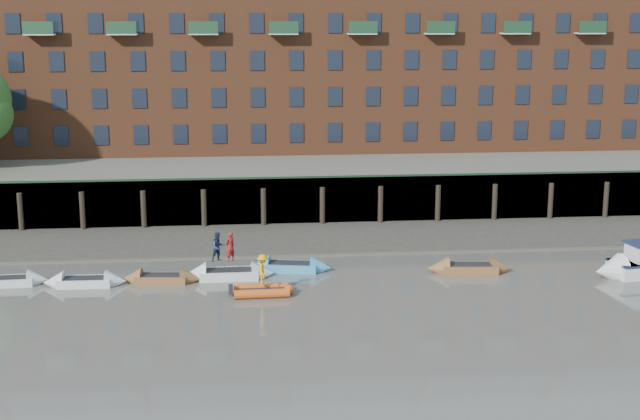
{
  "coord_description": "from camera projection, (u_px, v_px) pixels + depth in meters",
  "views": [
    {
      "loc": [
        -3.92,
        -37.08,
        14.08
      ],
      "look_at": [
        0.88,
        12.0,
        3.2
      ],
      "focal_mm": 50.0,
      "sensor_mm": 36.0,
      "label": 1
    }
  ],
  "objects": [
    {
      "name": "motor_launch",
      "position": [
        637.0,
        265.0,
        48.8
      ],
      "size": [
        6.05,
        2.84,
        2.4
      ],
      "rotation": [
        0.0,
        0.0,
        3.31
      ],
      "color": "silver",
      "rests_on": "ground"
    },
    {
      "name": "ground",
      "position": [
        327.0,
        339.0,
        39.45
      ],
      "size": [
        220.0,
        220.0,
        0.0
      ],
      "primitive_type": "plane",
      "color": "#5C574F",
      "rests_on": "ground"
    },
    {
      "name": "person_rower_a",
      "position": [
        230.0,
        247.0,
        48.12
      ],
      "size": [
        0.71,
        0.68,
        1.64
      ],
      "primitive_type": "imported",
      "rotation": [
        0.0,
        0.0,
        3.83
      ],
      "color": "maroon",
      "rests_on": "rowboat_3"
    },
    {
      "name": "rowboat_0",
      "position": [
        7.0,
        281.0,
        47.2
      ],
      "size": [
        4.28,
        1.5,
        1.22
      ],
      "rotation": [
        0.0,
        0.0,
        0.07
      ],
      "color": "silver",
      "rests_on": "ground"
    },
    {
      "name": "rowboat_6",
      "position": [
        469.0,
        268.0,
        49.52
      ],
      "size": [
        4.8,
        1.77,
        1.36
      ],
      "rotation": [
        0.0,
        0.0,
        -0.09
      ],
      "color": "brown",
      "rests_on": "ground"
    },
    {
      "name": "river_wall",
      "position": [
        292.0,
        201.0,
        60.85
      ],
      "size": [
        110.0,
        1.23,
        3.3
      ],
      "color": "#2D2A26",
      "rests_on": "ground"
    },
    {
      "name": "apartment_terrace",
      "position": [
        279.0,
        30.0,
        72.64
      ],
      "size": [
        80.6,
        15.56,
        20.98
      ],
      "color": "brown",
      "rests_on": "bank_terrace"
    },
    {
      "name": "foreshore",
      "position": [
        297.0,
        239.0,
        56.94
      ],
      "size": [
        110.0,
        8.0,
        0.5
      ],
      "primitive_type": "cube",
      "color": "#3D382F",
      "rests_on": "ground"
    },
    {
      "name": "rowboat_4",
      "position": [
        290.0,
        267.0,
        49.84
      ],
      "size": [
        4.84,
        2.2,
        1.36
      ],
      "rotation": [
        0.0,
        0.0,
        -0.19
      ],
      "color": "#3C94C2",
      "rests_on": "ground"
    },
    {
      "name": "rowboat_3",
      "position": [
        229.0,
        274.0,
        48.38
      ],
      "size": [
        4.92,
        1.47,
        1.42
      ],
      "rotation": [
        0.0,
        0.0,
        0.01
      ],
      "color": "silver",
      "rests_on": "ground"
    },
    {
      "name": "rowboat_2",
      "position": [
        161.0,
        279.0,
        47.68
      ],
      "size": [
        4.3,
        1.59,
        1.22
      ],
      "rotation": [
        0.0,
        0.0,
        -0.09
      ],
      "color": "brown",
      "rests_on": "ground"
    },
    {
      "name": "person_rib_crew",
      "position": [
        263.0,
        270.0,
        45.3
      ],
      "size": [
        0.63,
        1.08,
        1.66
      ],
      "primitive_type": "imported",
      "rotation": [
        0.0,
        0.0,
        1.56
      ],
      "color": "orange",
      "rests_on": "rib_tender"
    },
    {
      "name": "person_rower_b",
      "position": [
        218.0,
        247.0,
        48.15
      ],
      "size": [
        0.97,
        0.9,
        1.61
      ],
      "primitive_type": "imported",
      "rotation": [
        0.0,
        0.0,
        0.48
      ],
      "color": "#19233F",
      "rests_on": "rowboat_3"
    },
    {
      "name": "rowboat_1",
      "position": [
        85.0,
        282.0,
        47.09
      ],
      "size": [
        4.36,
        1.35,
        1.26
      ],
      "rotation": [
        0.0,
        0.0,
        -0.02
      ],
      "color": "silver",
      "rests_on": "ground"
    },
    {
      "name": "bank_terrace",
      "position": [
        281.0,
        167.0,
        74.09
      ],
      "size": [
        110.0,
        28.0,
        3.2
      ],
      "primitive_type": "cube",
      "color": "#5E594D",
      "rests_on": "ground"
    },
    {
      "name": "mud_band",
      "position": [
        301.0,
        253.0,
        53.64
      ],
      "size": [
        110.0,
        1.6,
        0.1
      ],
      "primitive_type": "cube",
      "color": "#4C4336",
      "rests_on": "ground"
    },
    {
      "name": "rib_tender",
      "position": [
        264.0,
        291.0,
        45.54
      ],
      "size": [
        3.1,
        1.52,
        0.53
      ],
      "rotation": [
        0.0,
        0.0,
        0.03
      ],
      "color": "#CB4E17",
      "rests_on": "ground"
    }
  ]
}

